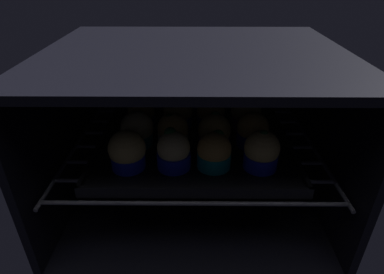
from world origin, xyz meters
TOP-DOWN VIEW (x-y plane):
  - oven_cavity at (0.00, 26.25)cm, footprint 59.00×47.00cm
  - oven_rack at (0.00, 22.00)cm, footprint 54.80×42.00cm
  - baking_tray at (0.00, 20.43)cm, footprint 41.70×33.26cm
  - muffin_row0_col0 at (-12.80, 11.81)cm, footprint 7.22×7.22cm
  - muffin_row0_col1 at (-3.95, 12.01)cm, footprint 6.62×6.62cm
  - muffin_row0_col2 at (3.87, 12.21)cm, footprint 6.64×6.64cm
  - muffin_row0_col3 at (12.87, 11.96)cm, footprint 6.83×6.83cm
  - muffin_row1_col0 at (-12.29, 20.75)cm, footprint 7.16×7.16cm
  - muffin_row1_col1 at (-4.58, 20.21)cm, footprint 6.62×6.62cm
  - muffin_row1_col2 at (4.30, 20.19)cm, footprint 7.07×7.07cm
  - muffin_row1_col3 at (12.51, 20.44)cm, footprint 6.77×6.77cm
  - muffin_row2_col0 at (-12.68, 29.13)cm, footprint 6.62×6.62cm
  - muffin_row2_col1 at (-3.84, 29.01)cm, footprint 7.00×7.00cm
  - muffin_row2_col2 at (3.97, 29.18)cm, footprint 6.72×6.72cm
  - muffin_row2_col3 at (12.34, 29.10)cm, footprint 7.22×7.22cm

SIDE VIEW (x-z plane):
  - oven_rack at x=0.00cm, z-range 13.20..14.00cm
  - baking_tray at x=0.00cm, z-range 13.57..15.77cm
  - oven_cavity at x=0.00cm, z-range -1.50..35.50cm
  - muffin_row2_col2 at x=3.97cm, z-range 14.64..22.11cm
  - muffin_row2_col0 at x=-12.68cm, z-range 14.79..22.08cm
  - muffin_row0_col2 at x=3.87cm, z-range 14.79..22.15cm
  - muffin_row1_col2 at x=4.30cm, z-range 14.62..22.32cm
  - muffin_row1_col0 at x=-12.29cm, z-range 14.78..22.39cm
  - muffin_row1_col1 at x=-4.58cm, z-range 14.86..22.40cm
  - muffin_row2_col1 at x=-3.84cm, z-range 14.79..22.51cm
  - muffin_row0_col1 at x=-3.95cm, z-range 14.63..22.78cm
  - muffin_row1_col3 at x=12.51cm, z-range 14.89..22.57cm
  - muffin_row0_col0 at x=-12.80cm, z-range 14.83..22.66cm
  - muffin_row2_col3 at x=12.34cm, z-range 14.80..22.79cm
  - muffin_row0_col3 at x=12.87cm, z-range 14.73..22.86cm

